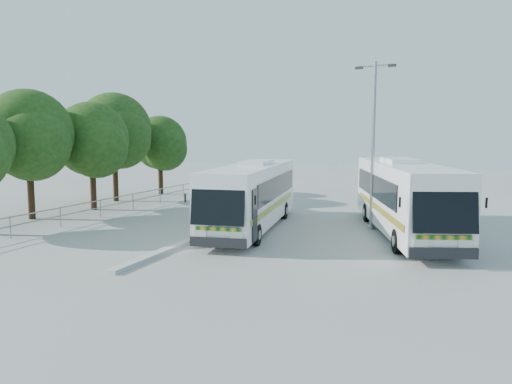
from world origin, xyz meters
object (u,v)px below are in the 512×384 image
at_px(tree_far_b, 29,134).
at_px(coach_main, 252,194).
at_px(tree_far_e, 161,143).
at_px(coach_adjacent, 404,196).
at_px(lamppost, 373,138).
at_px(tree_far_d, 115,130).
at_px(tree_far_c, 92,139).

distance_m(tree_far_b, coach_main, 12.50).
xyz_separation_m(tree_far_e, coach_adjacent, (18.57, -8.89, -2.10)).
distance_m(tree_far_b, lamppost, 17.85).
relative_size(tree_far_b, coach_adjacent, 0.59).
bearing_deg(coach_adjacent, tree_far_e, 135.56).
relative_size(tree_far_e, coach_adjacent, 0.50).
bearing_deg(tree_far_d, coach_main, -24.84).
relative_size(tree_far_d, tree_far_e, 1.24).
bearing_deg(tree_far_b, tree_far_d, 92.23).
bearing_deg(tree_far_b, coach_main, 8.98).
relative_size(coach_adjacent, lamppost, 1.49).
height_order(coach_main, coach_adjacent, coach_adjacent).
xyz_separation_m(coach_main, lamppost, (5.38, 2.06, 2.70)).
xyz_separation_m(tree_far_c, tree_far_e, (-0.51, 8.20, -0.37)).
distance_m(tree_far_b, tree_far_c, 4.01).
bearing_deg(coach_adjacent, coach_main, 171.83).
bearing_deg(lamppost, coach_main, -148.11).
relative_size(tree_far_b, tree_far_c, 1.07).
distance_m(tree_far_e, lamppost, 18.87).
xyz_separation_m(tree_far_b, coach_main, (12.02, 1.90, -2.87)).
bearing_deg(tree_far_e, coach_main, -41.25).
xyz_separation_m(tree_far_c, coach_main, (11.13, -2.00, -2.56)).
height_order(coach_main, lamppost, lamppost).
distance_m(tree_far_d, coach_main, 13.92).
bearing_deg(tree_far_d, coach_adjacent, -12.84).
relative_size(tree_far_b, lamppost, 0.87).
bearing_deg(tree_far_c, coach_adjacent, -2.19).
bearing_deg(lamppost, coach_adjacent, -14.64).
height_order(tree_far_c, tree_far_e, tree_far_c).
relative_size(tree_far_b, tree_far_d, 0.95).
distance_m(tree_far_c, lamppost, 16.51).
height_order(tree_far_d, coach_adjacent, tree_far_d).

